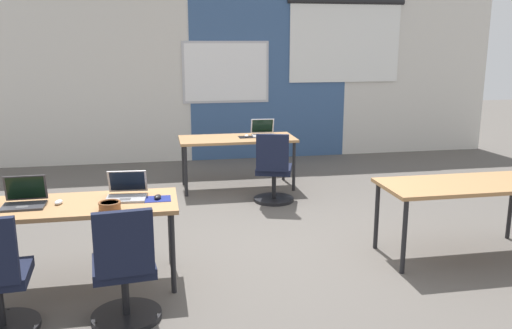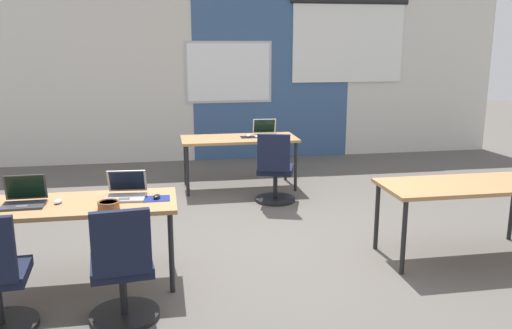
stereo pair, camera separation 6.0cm
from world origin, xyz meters
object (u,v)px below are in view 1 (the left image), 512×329
(desk_near_left, at_px, (80,210))
(laptop_far_right, at_px, (263,132))
(laptop_near_left_inner, at_px, (127,192))
(mouse_far_right, at_px, (247,136))
(desk_far_center, at_px, (237,142))
(mouse_near_left_end, at_px, (59,202))
(chair_near_left_inner, at_px, (125,276))
(laptop_near_left_end, at_px, (24,200))
(desk_near_right, at_px, (465,189))
(snack_bowl, at_px, (110,205))
(chair_far_right, at_px, (274,174))
(mouse_near_left_inner, at_px, (158,197))

(desk_near_left, distance_m, laptop_far_right, 3.60)
(laptop_near_left_inner, height_order, mouse_far_right, laptop_near_left_inner)
(desk_far_center, bearing_deg, mouse_near_left_end, -124.42)
(chair_near_left_inner, bearing_deg, mouse_far_right, -119.37)
(laptop_near_left_end, relative_size, mouse_near_left_end, 3.06)
(chair_near_left_inner, height_order, laptop_far_right, laptop_far_right)
(desk_near_right, xyz_separation_m, mouse_far_right, (-1.62, 2.81, 0.08))
(laptop_near_left_end, bearing_deg, chair_near_left_inner, -44.13)
(laptop_far_right, height_order, mouse_far_right, laptop_far_right)
(mouse_far_right, height_order, snack_bowl, snack_bowl)
(laptop_near_left_end, relative_size, laptop_far_right, 0.98)
(laptop_near_left_inner, height_order, chair_far_right, laptop_near_left_inner)
(desk_near_right, xyz_separation_m, laptop_near_left_end, (-3.93, 0.02, 0.11))
(laptop_near_left_inner, distance_m, chair_near_left_inner, 0.91)
(laptop_far_right, height_order, snack_bowl, laptop_far_right)
(laptop_far_right, bearing_deg, chair_far_right, -90.56)
(desk_near_right, bearing_deg, snack_bowl, -176.24)
(chair_near_left_inner, distance_m, snack_bowl, 0.66)
(desk_near_right, bearing_deg, laptop_far_right, 115.15)
(desk_far_center, bearing_deg, snack_bowl, -116.30)
(desk_near_right, bearing_deg, mouse_near_left_inner, -179.96)
(mouse_near_left_inner, height_order, mouse_far_right, same)
(mouse_near_left_inner, bearing_deg, desk_near_right, 0.04)
(chair_far_right, bearing_deg, laptop_near_left_end, 55.87)
(laptop_near_left_inner, distance_m, chair_far_right, 2.60)
(mouse_near_left_end, bearing_deg, mouse_near_left_inner, -0.72)
(chair_near_left_inner, bearing_deg, mouse_near_left_end, -60.06)
(chair_near_left_inner, xyz_separation_m, snack_bowl, (-0.12, 0.52, 0.38))
(desk_near_left, xyz_separation_m, chair_near_left_inner, (0.38, -0.73, -0.28))
(mouse_near_left_inner, bearing_deg, desk_far_center, 68.34)
(chair_far_right, bearing_deg, chair_near_left_inner, 75.60)
(laptop_far_right, bearing_deg, laptop_near_left_end, -129.27)
(laptop_far_right, distance_m, chair_far_right, 0.97)
(mouse_near_left_inner, bearing_deg, snack_bowl, -150.75)
(mouse_far_right, bearing_deg, chair_near_left_inner, -112.96)
(mouse_near_left_end, bearing_deg, laptop_near_left_inner, 8.63)
(laptop_near_left_inner, distance_m, snack_bowl, 0.33)
(laptop_near_left_inner, bearing_deg, desk_far_center, 67.41)
(chair_near_left_inner, bearing_deg, desk_near_right, -173.16)
(laptop_near_left_end, bearing_deg, mouse_near_left_inner, -2.34)
(laptop_near_left_inner, xyz_separation_m, snack_bowl, (-0.12, -0.30, -0.01))
(laptop_near_left_end, bearing_deg, mouse_near_left_end, -3.32)
(mouse_far_right, bearing_deg, laptop_near_left_end, -129.62)
(chair_near_left_inner, bearing_deg, snack_bowl, -83.26)
(desk_near_right, bearing_deg, desk_near_left, 180.00)
(mouse_near_left_inner, bearing_deg, chair_far_right, 54.10)
(laptop_near_left_inner, height_order, snack_bowl, laptop_near_left_inner)
(mouse_near_left_inner, distance_m, mouse_far_right, 3.07)
(desk_near_left, bearing_deg, snack_bowl, -39.14)
(mouse_far_right, xyz_separation_m, snack_bowl, (-1.62, -3.02, 0.01))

